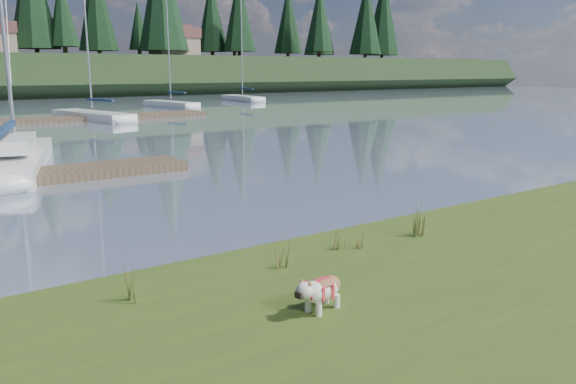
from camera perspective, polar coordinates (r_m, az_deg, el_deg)
bulldog at (r=7.39m, az=3.41°, el=-9.76°), size 0.81×0.42×0.48m
sailboat_main at (r=22.75m, az=-25.90°, el=3.53°), size 4.51×10.18×14.28m
dock_far at (r=40.29m, az=-26.00°, el=6.47°), size 26.00×2.20×0.30m
sailboat_bg_3 at (r=42.01m, az=-19.79°, el=7.41°), size 3.95×9.37×13.39m
sailboat_bg_4 at (r=53.24m, az=-12.21°, el=8.76°), size 2.89×8.08×11.69m
sailboat_bg_5 at (r=63.32m, az=-4.94°, el=9.52°), size 2.20×8.58×12.07m
weed_0 at (r=8.91m, az=-0.72°, el=-6.42°), size 0.17×0.14×0.50m
weed_1 at (r=9.81m, az=5.27°, el=-4.75°), size 0.17×0.14×0.48m
weed_2 at (r=10.86m, az=13.10°, el=-2.70°), size 0.17×0.14×0.76m
weed_3 at (r=7.93m, az=-15.79°, el=-8.99°), size 0.17×0.14×0.61m
weed_4 at (r=9.96m, az=7.09°, el=-4.70°), size 0.17×0.14×0.41m
weed_5 at (r=10.79m, az=13.32°, el=-2.94°), size 0.17×0.14×0.70m
mud_lip at (r=9.63m, az=-7.91°, el=-8.17°), size 60.00×0.50×0.14m
conifer_5 at (r=82.27m, az=-21.96°, el=16.68°), size 3.96×3.96×10.35m
conifer_7 at (r=93.29m, az=-5.02°, el=17.72°), size 5.28×5.28×13.20m
conifer_8 at (r=97.09m, az=3.21°, el=17.13°), size 4.62×4.62×11.77m
conifer_9 at (r=107.81m, az=7.94°, el=17.29°), size 5.94×5.94×14.62m
house_2 at (r=85.81m, az=-11.50°, el=14.73°), size 6.30×5.30×4.65m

